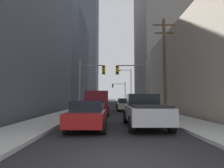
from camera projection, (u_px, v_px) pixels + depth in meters
name	position (u px, v px, depth m)	size (l,w,h in m)	color
ground_plane	(125.00, 166.00, 4.81)	(400.00, 400.00, 0.00)	black
sidewalk_left	(95.00, 103.00, 54.65)	(2.70, 160.00, 0.15)	#9E9E99
sidewalk_right	(128.00, 103.00, 54.75)	(2.70, 160.00, 0.15)	#9E9E99
pickup_truck_silver	(145.00, 111.00, 11.18)	(2.20, 5.43, 1.90)	#B7BABF
cargo_van_maroon	(98.00, 101.00, 19.00)	(2.16, 5.24, 2.26)	maroon
sedan_red	(88.00, 115.00, 10.27)	(1.96, 4.27, 1.52)	maroon
sedan_beige	(125.00, 105.00, 24.13)	(1.95, 4.23, 1.52)	#C6B793
sedan_blue	(122.00, 103.00, 33.23)	(1.95, 4.24, 1.52)	navy
traffic_signal_near_left	(91.00, 77.00, 22.59)	(3.06, 0.44, 6.00)	gray
traffic_signal_near_right	(133.00, 77.00, 22.65)	(3.66, 0.44, 6.00)	gray
traffic_signal_far_right	(119.00, 89.00, 54.09)	(3.73, 0.44, 6.00)	gray
utility_pole_right	(165.00, 63.00, 18.75)	(2.20, 0.28, 9.35)	brown
street_lamp_right	(129.00, 83.00, 40.03)	(2.70, 0.32, 7.50)	gray
building_left_mid_office	(50.00, 62.00, 51.38)	(18.27, 21.09, 21.79)	#4C515B
building_left_far_tower	(78.00, 41.00, 94.02)	(19.17, 18.28, 57.61)	#4C515B
building_right_mid_block	(170.00, 39.00, 52.49)	(16.53, 21.28, 34.65)	gray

